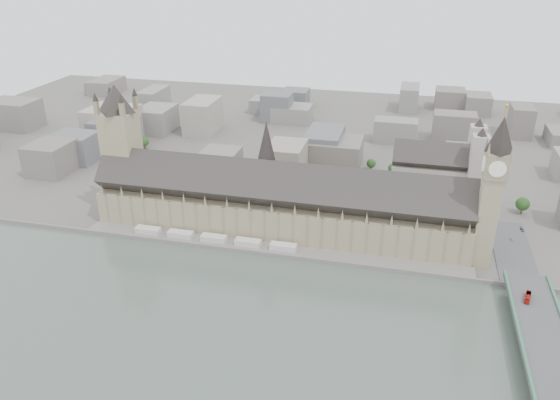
% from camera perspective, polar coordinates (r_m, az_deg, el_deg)
% --- Properties ---
extents(ground, '(900.00, 900.00, 0.00)m').
position_cam_1_polar(ground, '(381.40, -0.88, -4.73)').
color(ground, '#595651').
rests_on(ground, ground).
extents(embankment_wall, '(600.00, 1.50, 3.00)m').
position_cam_1_polar(embankment_wall, '(368.16, -1.47, -5.66)').
color(embankment_wall, slate).
rests_on(embankment_wall, ground).
extents(river_terrace, '(270.00, 15.00, 2.00)m').
position_cam_1_polar(river_terrace, '(374.64, -1.17, -5.16)').
color(river_terrace, slate).
rests_on(river_terrace, ground).
extents(terrace_tents, '(118.00, 7.00, 4.00)m').
position_cam_1_polar(terrace_tents, '(384.55, -6.94, -3.98)').
color(terrace_tents, silver).
rests_on(terrace_tents, river_terrace).
extents(palace_of_westminster, '(265.00, 40.73, 55.44)m').
position_cam_1_polar(palace_of_westminster, '(387.70, -0.17, -0.41)').
color(palace_of_westminster, tan).
rests_on(palace_of_westminster, ground).
extents(elizabeth_tower, '(17.00, 17.00, 107.50)m').
position_cam_1_polar(elizabeth_tower, '(357.31, 21.36, 1.67)').
color(elizabeth_tower, tan).
rests_on(elizabeth_tower, ground).
extents(victoria_tower, '(30.00, 30.00, 100.00)m').
position_cam_1_polar(victoria_tower, '(424.54, -16.24, 5.62)').
color(victoria_tower, tan).
rests_on(victoria_tower, ground).
extents(central_tower, '(13.00, 13.00, 48.00)m').
position_cam_1_polar(central_tower, '(381.89, -1.41, 4.91)').
color(central_tower, gray).
rests_on(central_tower, ground).
extents(westminster_bridge, '(25.00, 325.00, 10.25)m').
position_cam_1_polar(westminster_bridge, '(306.94, 26.15, -15.01)').
color(westminster_bridge, '#474749').
rests_on(westminster_bridge, ground).
extents(westminster_abbey, '(68.00, 36.00, 64.00)m').
position_cam_1_polar(westminster_abbey, '(447.08, 16.18, 2.47)').
color(westminster_abbey, '#A59F95').
rests_on(westminster_abbey, ground).
extents(city_skyline_inland, '(720.00, 360.00, 38.00)m').
position_cam_1_polar(city_skyline_inland, '(595.97, 5.10, 8.41)').
color(city_skyline_inland, gray).
rests_on(city_skyline_inland, ground).
extents(park_trees, '(110.00, 30.00, 15.00)m').
position_cam_1_polar(park_trees, '(431.74, -0.17, 0.15)').
color(park_trees, '#193F16').
rests_on(park_trees, ground).
extents(red_bus_north, '(5.28, 11.54, 3.13)m').
position_cam_1_polar(red_bus_north, '(338.38, 24.47, -9.23)').
color(red_bus_north, red).
rests_on(red_bus_north, westminster_bridge).
extents(car_approach, '(2.86, 5.64, 1.57)m').
position_cam_1_polar(car_approach, '(413.65, 23.98, -2.84)').
color(car_approach, gray).
rests_on(car_approach, westminster_bridge).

